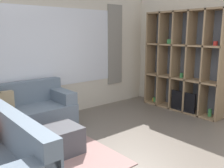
# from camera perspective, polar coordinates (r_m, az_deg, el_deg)

# --- Properties ---
(wall_back) EXTENTS (6.08, 0.11, 2.70)m
(wall_back) POSITION_cam_1_polar(r_m,az_deg,el_deg) (5.34, -12.12, 7.20)
(wall_back) COLOR beige
(wall_back) RESTS_ON ground_plane
(wall_right) EXTENTS (0.07, 4.18, 2.70)m
(wall_right) POSITION_cam_1_polar(r_m,az_deg,el_deg) (5.94, 17.35, 7.29)
(wall_right) COLOR beige
(wall_right) RESTS_ON ground_plane
(area_rug) EXTENTS (2.14, 2.29, 0.01)m
(area_rug) POSITION_cam_1_polar(r_m,az_deg,el_deg) (3.89, -18.68, -15.61)
(area_rug) COLOR gray
(area_rug) RESTS_ON ground_plane
(shelving_unit) EXTENTS (0.37, 1.90, 2.22)m
(shelving_unit) POSITION_cam_1_polar(r_m,az_deg,el_deg) (5.82, 16.02, 4.63)
(shelving_unit) COLOR #515660
(shelving_unit) RESTS_ON ground_plane
(couch_main) EXTENTS (1.91, 0.83, 0.86)m
(couch_main) POSITION_cam_1_polar(r_m,az_deg,el_deg) (4.69, -20.79, -6.77)
(couch_main) COLOR slate
(couch_main) RESTS_ON ground_plane
(ottoman) EXTENTS (0.57, 0.52, 0.40)m
(ottoman) POSITION_cam_1_polar(r_m,az_deg,el_deg) (3.82, -11.75, -12.48)
(ottoman) COLOR #47474C
(ottoman) RESTS_ON ground_plane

